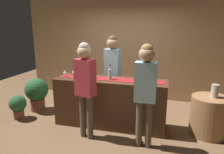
# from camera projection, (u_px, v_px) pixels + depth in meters

# --- Properties ---
(ground_plane) EXTENTS (10.00, 10.00, 0.00)m
(ground_plane) POSITION_uv_depth(u_px,v_px,m) (110.00, 125.00, 4.31)
(ground_plane) COLOR brown
(back_wall) EXTENTS (6.00, 0.12, 2.90)m
(back_wall) POSITION_uv_depth(u_px,v_px,m) (129.00, 46.00, 5.75)
(back_wall) COLOR tan
(back_wall) RESTS_ON ground
(bar_counter) EXTENTS (2.22, 0.60, 0.97)m
(bar_counter) POSITION_uv_depth(u_px,v_px,m) (110.00, 103.00, 4.20)
(bar_counter) COLOR #472B19
(bar_counter) RESTS_ON ground
(counter_runner_cloth) EXTENTS (2.11, 0.28, 0.01)m
(counter_runner_cloth) POSITION_uv_depth(u_px,v_px,m) (110.00, 79.00, 4.08)
(counter_runner_cloth) COLOR maroon
(counter_runner_cloth) RESTS_ON bar_counter
(wine_bottle_green) EXTENTS (0.07, 0.07, 0.30)m
(wine_bottle_green) POSITION_uv_depth(u_px,v_px,m) (80.00, 71.00, 4.28)
(wine_bottle_green) COLOR #194723
(wine_bottle_green) RESTS_ON bar_counter
(wine_bottle_amber) EXTENTS (0.07, 0.07, 0.30)m
(wine_bottle_amber) POSITION_uv_depth(u_px,v_px,m) (90.00, 73.00, 4.14)
(wine_bottle_amber) COLOR brown
(wine_bottle_amber) RESTS_ON bar_counter
(wine_bottle_clear) EXTENTS (0.07, 0.07, 0.30)m
(wine_bottle_clear) POSITION_uv_depth(u_px,v_px,m) (110.00, 74.00, 4.03)
(wine_bottle_clear) COLOR #B2C6C1
(wine_bottle_clear) RESTS_ON bar_counter
(wine_glass_near_customer) EXTENTS (0.07, 0.07, 0.14)m
(wine_glass_near_customer) POSITION_uv_depth(u_px,v_px,m) (65.00, 72.00, 4.27)
(wine_glass_near_customer) COLOR silver
(wine_glass_near_customer) RESTS_ON bar_counter
(wine_glass_mid_counter) EXTENTS (0.07, 0.07, 0.14)m
(wine_glass_mid_counter) POSITION_uv_depth(u_px,v_px,m) (141.00, 77.00, 3.80)
(wine_glass_mid_counter) COLOR silver
(wine_glass_mid_counter) RESTS_ON bar_counter
(wine_glass_far_end) EXTENTS (0.07, 0.07, 0.14)m
(wine_glass_far_end) POSITION_uv_depth(u_px,v_px,m) (74.00, 71.00, 4.31)
(wine_glass_far_end) COLOR silver
(wine_glass_far_end) RESTS_ON bar_counter
(bartender) EXTENTS (0.36, 0.25, 1.80)m
(bartender) POSITION_uv_depth(u_px,v_px,m) (112.00, 66.00, 4.62)
(bartender) COLOR #26262B
(bartender) RESTS_ON ground
(customer_sipping) EXTENTS (0.34, 0.24, 1.74)m
(customer_sipping) POSITION_uv_depth(u_px,v_px,m) (145.00, 85.00, 3.29)
(customer_sipping) COLOR brown
(customer_sipping) RESTS_ON ground
(customer_browsing) EXTENTS (0.38, 0.28, 1.73)m
(customer_browsing) POSITION_uv_depth(u_px,v_px,m) (85.00, 81.00, 3.58)
(customer_browsing) COLOR brown
(customer_browsing) RESTS_ON ground
(round_side_table) EXTENTS (0.68, 0.68, 0.74)m
(round_side_table) POSITION_uv_depth(u_px,v_px,m) (209.00, 116.00, 3.85)
(round_side_table) COLOR #996B42
(round_side_table) RESTS_ON ground
(vase_on_side_table) EXTENTS (0.13, 0.13, 0.24)m
(vase_on_side_table) POSITION_uv_depth(u_px,v_px,m) (215.00, 91.00, 3.72)
(vase_on_side_table) COLOR #B7B2A8
(vase_on_side_table) RESTS_ON round_side_table
(potted_plant_tall) EXTENTS (0.55, 0.55, 0.80)m
(potted_plant_tall) POSITION_uv_depth(u_px,v_px,m) (37.00, 92.00, 4.95)
(potted_plant_tall) COLOR brown
(potted_plant_tall) RESTS_ON ground
(potted_plant_small) EXTENTS (0.37, 0.37, 0.54)m
(potted_plant_small) POSITION_uv_depth(u_px,v_px,m) (18.00, 105.00, 4.53)
(potted_plant_small) COLOR brown
(potted_plant_small) RESTS_ON ground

